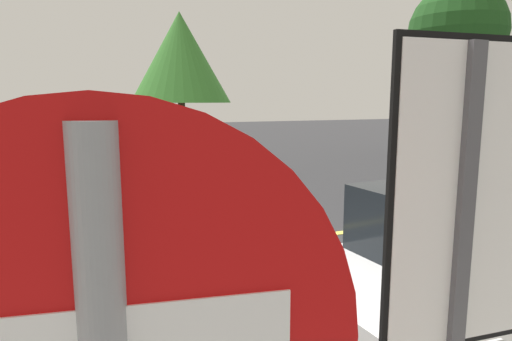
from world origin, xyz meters
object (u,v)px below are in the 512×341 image
object	(u,v)px
speed_limit_sign	(455,278)
tree_centre_verge	(180,58)
tree_left_verge	(457,32)
car_white_approaching	(492,271)

from	to	relation	value
speed_limit_sign	tree_centre_verge	distance (m)	12.65
tree_left_verge	tree_centre_verge	world-z (taller)	tree_left_verge
tree_left_verge	speed_limit_sign	bearing A→B (deg)	-137.22
speed_limit_sign	tree_centre_verge	xyz separation A→B (m)	(2.20, 12.32, 1.84)
speed_limit_sign	car_white_approaching	distance (m)	3.07
car_white_approaching	speed_limit_sign	bearing A→B (deg)	-144.90
car_white_approaching	tree_left_verge	xyz separation A→B (m)	(10.35, 10.10, 4.11)
car_white_approaching	tree_centre_verge	world-z (taller)	tree_centre_verge
speed_limit_sign	tree_left_verge	world-z (taller)	tree_left_verge
car_white_approaching	tree_centre_verge	distance (m)	11.01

